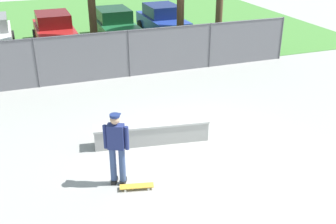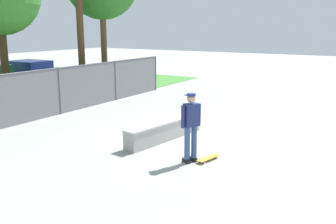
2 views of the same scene
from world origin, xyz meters
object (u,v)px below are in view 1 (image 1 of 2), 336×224
at_px(skateboard, 137,186).
at_px(car_green, 114,24).
at_px(concrete_ledge, 152,133).
at_px(car_red, 54,30).
at_px(skateboarder, 117,146).
at_px(car_blue, 162,20).

bearing_deg(skateboard, car_green, 79.20).
bearing_deg(concrete_ledge, car_red, 97.91).
xyz_separation_m(concrete_ledge, skateboarder, (-1.36, -1.64, 0.72)).
bearing_deg(skateboarder, car_blue, 66.77).
relative_size(skateboarder, car_green, 0.43).
bearing_deg(skateboard, car_blue, 68.58).
relative_size(skateboard, car_red, 0.19).
bearing_deg(car_blue, car_green, -176.32).
bearing_deg(car_green, car_blue, 3.68).
bearing_deg(car_green, car_red, -178.34).
height_order(skateboard, car_red, car_red).
xyz_separation_m(concrete_ledge, car_blue, (4.29, 11.53, 0.53)).
xyz_separation_m(concrete_ledge, skateboard, (-1.01, -2.01, -0.24)).
relative_size(skateboarder, car_red, 0.43).
xyz_separation_m(car_green, car_blue, (2.76, 0.18, 0.00)).
height_order(car_red, car_blue, same).
relative_size(concrete_ledge, car_green, 0.78).
distance_m(skateboard, car_green, 13.62).
height_order(car_green, car_blue, same).
relative_size(skateboarder, car_blue, 0.43).
bearing_deg(concrete_ledge, car_green, 82.30).
relative_size(skateboard, car_blue, 0.19).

